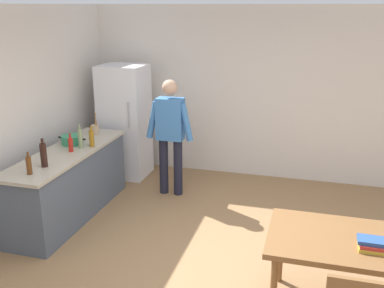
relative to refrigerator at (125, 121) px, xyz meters
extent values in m
plane|color=#936D47|center=(1.90, -2.40, -0.90)|extent=(14.00, 14.00, 0.00)
cube|color=silver|center=(1.90, 0.60, 0.45)|extent=(6.40, 0.12, 2.70)
cube|color=#4C5666|center=(-0.10, -1.60, -0.47)|extent=(0.60, 2.12, 0.86)
cube|color=#B2A893|center=(-0.10, -1.60, -0.02)|extent=(0.64, 2.20, 0.04)
cube|color=white|center=(0.00, 0.00, 0.00)|extent=(0.70, 0.64, 1.80)
cylinder|color=#B2B2B7|center=(0.22, -0.34, 0.20)|extent=(0.02, 0.02, 0.40)
cylinder|color=#1E1E2D|center=(0.84, -0.55, -0.48)|extent=(0.13, 0.13, 0.84)
cylinder|color=#1E1E2D|center=(1.06, -0.55, -0.48)|extent=(0.13, 0.13, 0.84)
cube|color=#3D75B7|center=(0.95, -0.55, 0.24)|extent=(0.38, 0.22, 0.60)
sphere|color=tan|center=(0.95, -0.55, 0.69)|extent=(0.22, 0.22, 0.22)
cylinder|color=#3D75B7|center=(0.70, -0.59, 0.22)|extent=(0.20, 0.09, 0.55)
cylinder|color=#3D75B7|center=(1.20, -0.59, 0.22)|extent=(0.20, 0.09, 0.55)
cube|color=brown|center=(3.30, -2.70, -0.18)|extent=(1.40, 0.90, 0.05)
cylinder|color=brown|center=(2.70, -2.35, -0.55)|extent=(0.06, 0.06, 0.70)
cylinder|color=#2D845B|center=(-0.19, -1.31, 0.06)|extent=(0.28, 0.28, 0.12)
cube|color=black|center=(-0.36, -1.31, 0.08)|extent=(0.06, 0.03, 0.02)
cube|color=black|center=(-0.02, -1.31, 0.08)|extent=(0.06, 0.03, 0.02)
cylinder|color=tan|center=(-0.11, -0.80, 0.07)|extent=(0.11, 0.11, 0.14)
cylinder|color=olive|center=(-0.09, -0.80, 0.21)|extent=(0.02, 0.05, 0.22)
cylinder|color=olive|center=(-0.09, -0.81, 0.21)|extent=(0.02, 0.04, 0.22)
cylinder|color=#B22319|center=(-0.03, -1.60, 0.09)|extent=(0.06, 0.06, 0.18)
cylinder|color=#B22319|center=(-0.03, -1.60, 0.21)|extent=(0.02, 0.02, 0.06)
cylinder|color=#996619|center=(0.13, -1.34, 0.11)|extent=(0.06, 0.06, 0.22)
cylinder|color=#996619|center=(0.13, -1.34, 0.25)|extent=(0.03, 0.03, 0.06)
cylinder|color=gray|center=(0.01, -1.44, 0.13)|extent=(0.06, 0.06, 0.26)
cylinder|color=gray|center=(0.01, -1.44, 0.29)|extent=(0.02, 0.02, 0.06)
cylinder|color=black|center=(-0.04, -2.18, 0.14)|extent=(0.08, 0.08, 0.28)
cylinder|color=black|center=(-0.04, -2.18, 0.31)|extent=(0.03, 0.03, 0.06)
cylinder|color=#5B3314|center=(-0.06, -2.44, 0.10)|extent=(0.06, 0.06, 0.20)
cylinder|color=#5B3314|center=(-0.06, -2.44, 0.23)|extent=(0.02, 0.02, 0.06)
cube|color=gold|center=(3.47, -2.82, -0.13)|extent=(0.23, 0.19, 0.03)
cube|color=#B22D28|center=(3.47, -2.83, -0.10)|extent=(0.21, 0.17, 0.03)
cube|color=#284C8E|center=(3.46, -2.82, -0.07)|extent=(0.24, 0.15, 0.03)
camera|label=1|loc=(2.92, -6.37, 1.79)|focal=41.75mm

